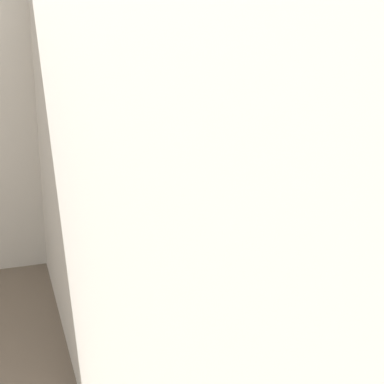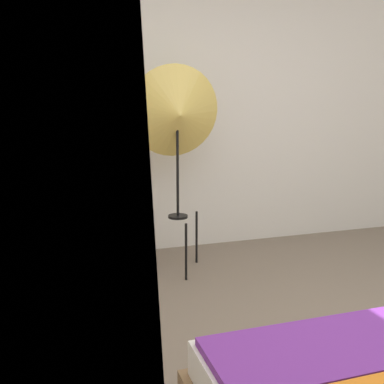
# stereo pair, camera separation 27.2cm
# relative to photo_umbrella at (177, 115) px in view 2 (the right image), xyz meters

# --- Properties ---
(wall_back) EXTENTS (8.00, 0.05, 2.60)m
(wall_back) POSITION_rel_photo_umbrella_xyz_m (0.37, 0.60, 0.02)
(wall_back) COLOR silver
(wall_back) RESTS_ON ground_plane
(wall_side_left) EXTENTS (0.05, 8.00, 2.60)m
(wall_side_left) POSITION_rel_photo_umbrella_xyz_m (-0.97, -0.81, 0.02)
(wall_side_left) COLOR silver
(wall_side_left) RESTS_ON ground_plane
(photo_umbrella) EXTENTS (0.74, 0.39, 1.67)m
(photo_umbrella) POSITION_rel_photo_umbrella_xyz_m (0.00, 0.00, 0.00)
(photo_umbrella) COLOR black
(photo_umbrella) RESTS_ON ground_plane
(tote_bag) EXTENTS (0.40, 0.13, 0.58)m
(tote_bag) POSITION_rel_photo_umbrella_xyz_m (-0.46, 0.47, -1.09)
(tote_bag) COLOR #9E7A56
(tote_bag) RESTS_ON ground_plane
(paper_roll) EXTENTS (0.09, 0.09, 0.51)m
(paper_roll) POSITION_rel_photo_umbrella_xyz_m (-0.84, 0.39, -1.02)
(paper_roll) COLOR #BC4C56
(paper_roll) RESTS_ON ground_plane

